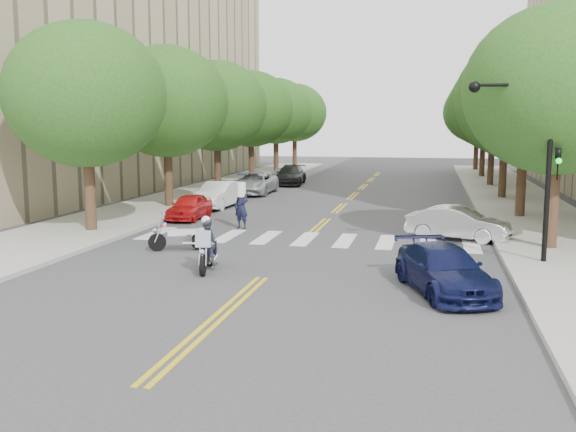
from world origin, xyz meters
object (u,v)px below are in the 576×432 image
(sedan_blue, at_px, (444,270))
(officer_standing, at_px, (241,207))
(motorcycle_parked, at_px, (184,237))
(convertible, at_px, (458,223))
(motorcycle_police, at_px, (207,246))

(sedan_blue, bearing_deg, officer_standing, 112.78)
(officer_standing, xyz_separation_m, sedan_blue, (8.20, -8.87, -0.34))
(motorcycle_parked, height_order, officer_standing, officer_standing)
(motorcycle_parked, relative_size, convertible, 0.52)
(convertible, relative_size, sedan_blue, 0.92)
(convertible, xyz_separation_m, sedan_blue, (-0.67, -8.20, -0.02))
(motorcycle_police, distance_m, motorcycle_parked, 3.28)
(motorcycle_police, xyz_separation_m, motorcycle_parked, (-1.82, 2.72, -0.27))
(motorcycle_police, height_order, officer_standing, officer_standing)
(motorcycle_parked, relative_size, officer_standing, 1.06)
(officer_standing, bearing_deg, motorcycle_police, -57.86)
(motorcycle_police, distance_m, convertible, 10.40)
(motorcycle_parked, distance_m, officer_standing, 5.04)
(motorcycle_police, bearing_deg, convertible, -148.88)
(motorcycle_parked, distance_m, convertible, 10.42)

